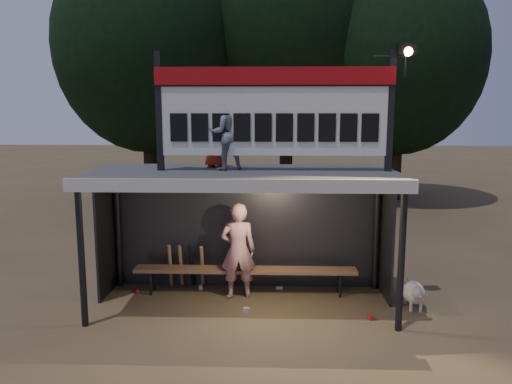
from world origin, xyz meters
TOP-DOWN VIEW (x-y plane):
  - ground at (0.00, 0.00)m, footprint 80.00×80.00m
  - player at (-0.12, 0.41)m, footprint 0.65×0.45m
  - child_a at (-0.30, 0.09)m, footprint 0.72×0.66m
  - child_b at (-0.50, 0.45)m, footprint 0.54×0.45m
  - dugout_shelter at (0.00, 0.24)m, footprint 5.10×2.08m
  - scoreboard_assembly at (0.56, -0.01)m, footprint 4.10×0.27m
  - bench at (0.00, 0.55)m, footprint 4.00×0.35m
  - tree_left at (-4.00, 10.00)m, footprint 6.46×6.46m
  - tree_mid at (1.00, 11.50)m, footprint 7.22×7.22m
  - tree_right at (5.00, 10.50)m, footprint 6.08×6.08m
  - dog at (2.86, -0.03)m, footprint 0.36×0.81m
  - bats at (-1.12, 0.82)m, footprint 0.68×0.35m
  - litter at (-0.04, 0.25)m, footprint 4.13×1.39m

SIDE VIEW (x-z plane):
  - ground at x=0.00m, z-range 0.00..0.00m
  - litter at x=-0.04m, z-range 0.00..0.08m
  - dog at x=2.86m, z-range 0.03..0.53m
  - bats at x=-1.12m, z-range 0.01..0.85m
  - bench at x=0.00m, z-range 0.19..0.67m
  - player at x=-0.12m, z-range 0.00..1.70m
  - dugout_shelter at x=0.00m, z-range 0.69..3.01m
  - child_b at x=-0.50m, z-range 2.32..3.26m
  - child_a at x=-0.30m, z-range 2.32..3.52m
  - scoreboard_assembly at x=0.56m, z-range 2.33..4.32m
  - tree_right at x=5.00m, z-range 0.83..9.55m
  - tree_left at x=-4.00m, z-range 0.88..10.15m
  - tree_mid at x=1.00m, z-range 0.99..11.34m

